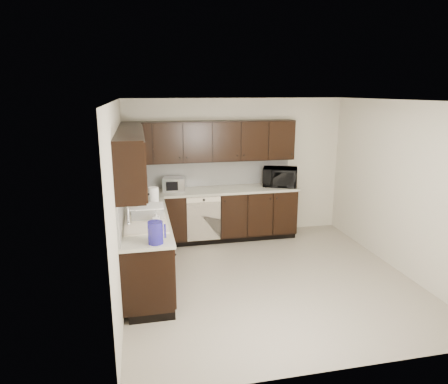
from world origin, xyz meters
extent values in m
plane|color=#A79C8A|center=(0.00, 0.00, 0.00)|extent=(4.00, 4.00, 0.00)
plane|color=white|center=(0.00, 0.00, 2.50)|extent=(4.00, 4.00, 0.00)
cube|color=beige|center=(0.00, 2.00, 1.25)|extent=(4.00, 0.02, 2.50)
cube|color=beige|center=(-2.00, 0.00, 1.25)|extent=(0.02, 4.00, 2.50)
cube|color=beige|center=(2.00, 0.00, 1.25)|extent=(0.02, 4.00, 2.50)
cube|color=beige|center=(0.00, -2.00, 1.25)|extent=(4.00, 0.02, 2.50)
cube|color=black|center=(-0.50, 1.70, 0.45)|extent=(3.00, 0.60, 0.90)
cube|color=black|center=(-1.70, 0.30, 0.45)|extent=(0.60, 2.20, 0.90)
cube|color=black|center=(-0.50, 1.73, 0.05)|extent=(3.00, 0.54, 0.10)
cube|color=black|center=(-1.67, 0.30, 0.05)|extent=(0.54, 2.20, 0.10)
cube|color=beige|center=(-0.50, 1.70, 0.92)|extent=(3.03, 0.63, 0.04)
cube|color=beige|center=(-1.70, 0.30, 0.92)|extent=(0.63, 2.23, 0.04)
cube|color=white|center=(-0.50, 1.99, 1.18)|extent=(3.00, 0.02, 0.48)
cube|color=white|center=(-1.99, 0.60, 1.18)|extent=(0.02, 2.80, 0.48)
cube|color=black|center=(-0.50, 1.83, 1.77)|extent=(3.00, 0.33, 0.70)
cube|color=black|center=(-1.83, 0.43, 1.77)|extent=(0.33, 2.47, 0.70)
cube|color=#F5E5C8|center=(-0.70, 1.41, 0.50)|extent=(0.58, 0.02, 0.78)
cube|color=#F5E5C8|center=(-0.70, 1.40, 0.84)|extent=(0.58, 0.03, 0.08)
cylinder|color=black|center=(-0.70, 1.39, 0.84)|extent=(0.04, 0.02, 0.04)
cube|color=#F5E5C8|center=(-1.68, 0.00, 0.95)|extent=(0.54, 0.82, 0.03)
cube|color=#F5E5C8|center=(-1.68, -0.20, 0.86)|extent=(0.42, 0.34, 0.16)
cube|color=#F5E5C8|center=(-1.68, 0.20, 0.86)|extent=(0.42, 0.34, 0.16)
cylinder|color=silver|center=(-1.90, 0.00, 1.07)|extent=(0.03, 0.03, 0.26)
cylinder|color=silver|center=(-1.85, 0.00, 1.19)|extent=(0.14, 0.02, 0.02)
cylinder|color=#B2B2B7|center=(-1.68, -0.20, 0.89)|extent=(0.20, 0.20, 0.10)
imported|color=black|center=(0.75, 1.69, 1.11)|extent=(0.71, 0.61, 0.34)
imported|color=gray|center=(-1.55, -0.05, 1.02)|extent=(0.10, 0.10, 0.17)
imported|color=gray|center=(-1.87, 1.28, 1.06)|extent=(0.12, 0.12, 0.24)
cube|color=silver|center=(-1.16, 1.73, 1.06)|extent=(0.42, 0.34, 0.23)
cube|color=silver|center=(-1.66, 0.26, 1.02)|extent=(0.45, 0.35, 0.17)
cylinder|color=#160F92|center=(-1.59, -0.70, 1.07)|extent=(0.19, 0.19, 0.26)
cylinder|color=#0C8E81|center=(-1.51, 1.09, 1.04)|extent=(0.11, 0.11, 0.19)
cylinder|color=white|center=(-1.55, 0.69, 1.10)|extent=(0.19, 0.19, 0.32)
camera|label=1|loc=(-1.71, -5.01, 2.62)|focal=32.00mm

